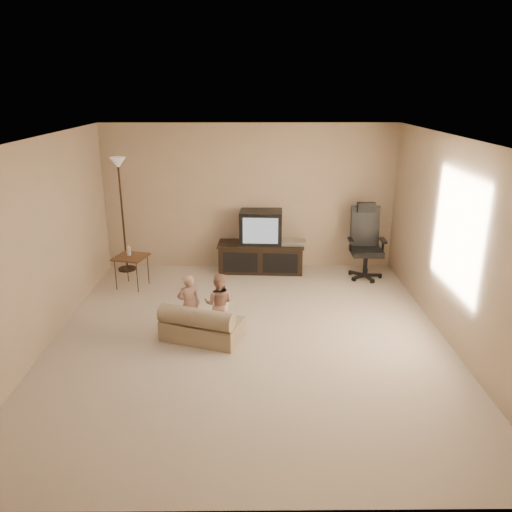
% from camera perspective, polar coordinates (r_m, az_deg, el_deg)
% --- Properties ---
extents(floor, '(5.50, 5.50, 0.00)m').
position_cam_1_polar(floor, '(6.48, -0.77, -9.36)').
color(floor, '#BFAD98').
rests_on(floor, ground).
extents(room_shell, '(5.50, 5.50, 5.50)m').
position_cam_1_polar(room_shell, '(5.91, -0.83, 3.73)').
color(room_shell, white).
rests_on(room_shell, floor).
extents(tv_stand, '(1.52, 0.64, 1.07)m').
position_cam_1_polar(tv_stand, '(8.61, 0.61, 1.11)').
color(tv_stand, black).
rests_on(tv_stand, floor).
extents(office_chair, '(0.60, 0.61, 1.24)m').
position_cam_1_polar(office_chair, '(8.53, 12.37, 0.52)').
color(office_chair, black).
rests_on(office_chair, floor).
extents(side_table, '(0.57, 0.57, 0.70)m').
position_cam_1_polar(side_table, '(8.13, -14.13, -0.12)').
color(side_table, brown).
rests_on(side_table, floor).
extents(floor_lamp, '(0.31, 0.31, 1.96)m').
position_cam_1_polar(floor_lamp, '(8.70, -15.26, 7.35)').
color(floor_lamp, black).
rests_on(floor_lamp, floor).
extents(child_sofa, '(1.11, 0.85, 0.48)m').
position_cam_1_polar(child_sofa, '(6.39, -6.32, -7.92)').
color(child_sofa, gray).
rests_on(child_sofa, floor).
extents(toddler_left, '(0.35, 0.30, 0.82)m').
position_cam_1_polar(toddler_left, '(6.48, -7.68, -5.52)').
color(toddler_left, tan).
rests_on(toddler_left, floor).
extents(toddler_right, '(0.43, 0.28, 0.82)m').
position_cam_1_polar(toddler_right, '(6.46, -4.24, -5.44)').
color(toddler_right, tan).
rests_on(toddler_right, floor).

